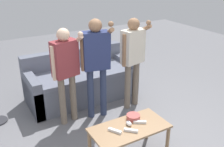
# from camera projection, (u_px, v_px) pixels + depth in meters

# --- Properties ---
(ground_plane) EXTENTS (12.00, 12.00, 0.00)m
(ground_plane) POSITION_uv_depth(u_px,v_px,m) (115.00, 146.00, 3.40)
(ground_plane) COLOR slate
(couch) EXTENTS (1.84, 0.83, 0.81)m
(couch) POSITION_uv_depth(u_px,v_px,m) (81.00, 81.00, 4.54)
(couch) COLOR slate
(couch) RESTS_ON ground
(coffee_table) EXTENTS (0.92, 0.47, 0.44)m
(coffee_table) POSITION_uv_depth(u_px,v_px,m) (129.00, 132.00, 3.05)
(coffee_table) COLOR #997551
(coffee_table) RESTS_ON ground
(snack_bowl) EXTENTS (0.17, 0.17, 0.06)m
(snack_bowl) POSITION_uv_depth(u_px,v_px,m) (133.00, 117.00, 3.17)
(snack_bowl) COLOR #B24C47
(snack_bowl) RESTS_ON coffee_table
(game_remote_nunchuk) EXTENTS (0.06, 0.09, 0.05)m
(game_remote_nunchuk) POSITION_uv_depth(u_px,v_px,m) (129.00, 123.00, 3.05)
(game_remote_nunchuk) COLOR white
(game_remote_nunchuk) RESTS_ON coffee_table
(player_left) EXTENTS (0.45, 0.28, 1.42)m
(player_left) POSITION_uv_depth(u_px,v_px,m) (66.00, 66.00, 3.59)
(player_left) COLOR #756656
(player_left) RESTS_ON ground
(player_center) EXTENTS (0.45, 0.37, 1.51)m
(player_center) POSITION_uv_depth(u_px,v_px,m) (96.00, 58.00, 3.71)
(player_center) COLOR #2D3856
(player_center) RESTS_ON ground
(player_right) EXTENTS (0.46, 0.28, 1.46)m
(player_right) POSITION_uv_depth(u_px,v_px,m) (133.00, 53.00, 4.00)
(player_right) COLOR #756656
(player_right) RESTS_ON ground
(game_remote_wand_near) EXTENTS (0.15, 0.11, 0.03)m
(game_remote_wand_near) POSITION_uv_depth(u_px,v_px,m) (140.00, 122.00, 3.10)
(game_remote_wand_near) COLOR white
(game_remote_wand_near) RESTS_ON coffee_table
(game_remote_wand_far) EXTENTS (0.14, 0.14, 0.03)m
(game_remote_wand_far) POSITION_uv_depth(u_px,v_px,m) (131.00, 130.00, 2.94)
(game_remote_wand_far) COLOR white
(game_remote_wand_far) RESTS_ON coffee_table
(game_remote_wand_spare) EXTENTS (0.11, 0.16, 0.03)m
(game_remote_wand_spare) POSITION_uv_depth(u_px,v_px,m) (115.00, 131.00, 2.94)
(game_remote_wand_spare) COLOR white
(game_remote_wand_spare) RESTS_ON coffee_table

